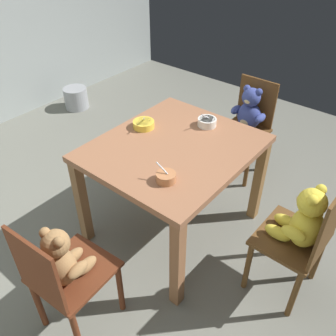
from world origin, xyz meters
The scene contains 9 objects.
ground_plane centered at (0.00, 0.00, -0.02)m, with size 5.20×5.20×0.04m.
dining_table centered at (0.00, 0.00, 0.65)m, with size 1.09×0.95×0.75m.
teddy_chair_near_left centered at (-1.00, -0.06, 0.53)m, with size 0.43×0.40×0.85m.
teddy_chair_near_front centered at (0.04, -0.92, 0.56)m, with size 0.42×0.38×0.91m.
teddy_chair_near_right centered at (0.99, -0.03, 0.55)m, with size 0.37×0.38×0.86m.
porridge_bowl_terracotta_near_left centered at (-0.32, -0.20, 0.78)m, with size 0.12×0.13×0.11m.
porridge_bowl_yellow_far_center centered at (0.05, 0.31, 0.78)m, with size 0.15×0.15×0.12m.
porridge_bowl_white_near_right centered at (0.35, -0.02, 0.78)m, with size 0.14×0.13×0.12m.
metal_pail centered at (0.82, 2.15, 0.13)m, with size 0.28×0.28×0.25m, color #93969B.
Camera 1 is at (-1.56, -1.22, 2.06)m, focal length 38.42 mm.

